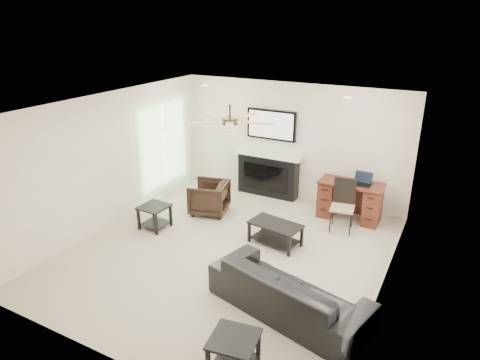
{
  "coord_description": "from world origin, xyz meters",
  "views": [
    {
      "loc": [
        3.18,
        -5.51,
        3.77
      ],
      "look_at": [
        0.05,
        0.34,
        1.21
      ],
      "focal_mm": 32.0,
      "sensor_mm": 36.0,
      "label": 1
    }
  ],
  "objects_px": {
    "coffee_table": "(275,234)",
    "fireplace_unit": "(268,154)",
    "sofa": "(289,291)",
    "desk": "(350,201)",
    "armchair": "(209,198)"
  },
  "relations": [
    {
      "from": "armchair",
      "to": "desk",
      "type": "distance_m",
      "value": 2.78
    },
    {
      "from": "fireplace_unit",
      "to": "armchair",
      "type": "bearing_deg",
      "value": -114.88
    },
    {
      "from": "sofa",
      "to": "coffee_table",
      "type": "distance_m",
      "value": 1.84
    },
    {
      "from": "sofa",
      "to": "armchair",
      "type": "xyz_separation_m",
      "value": [
        -2.6,
        2.15,
        0.01
      ]
    },
    {
      "from": "desk",
      "to": "sofa",
      "type": "bearing_deg",
      "value": -89.49
    },
    {
      "from": "sofa",
      "to": "desk",
      "type": "xyz_separation_m",
      "value": [
        -0.03,
        3.22,
        0.06
      ]
    },
    {
      "from": "armchair",
      "to": "coffee_table",
      "type": "xyz_separation_m",
      "value": [
        1.7,
        -0.55,
        -0.13
      ]
    },
    {
      "from": "sofa",
      "to": "fireplace_unit",
      "type": "relative_size",
      "value": 1.16
    },
    {
      "from": "fireplace_unit",
      "to": "desk",
      "type": "relative_size",
      "value": 1.57
    },
    {
      "from": "armchair",
      "to": "desk",
      "type": "xyz_separation_m",
      "value": [
        2.57,
        1.07,
        0.05
      ]
    },
    {
      "from": "coffee_table",
      "to": "desk",
      "type": "distance_m",
      "value": 1.85
    },
    {
      "from": "sofa",
      "to": "armchair",
      "type": "bearing_deg",
      "value": -25.2
    },
    {
      "from": "coffee_table",
      "to": "desk",
      "type": "xyz_separation_m",
      "value": [
        0.87,
        1.62,
        0.18
      ]
    },
    {
      "from": "coffee_table",
      "to": "fireplace_unit",
      "type": "height_order",
      "value": "fireplace_unit"
    },
    {
      "from": "fireplace_unit",
      "to": "desk",
      "type": "height_order",
      "value": "fireplace_unit"
    }
  ]
}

